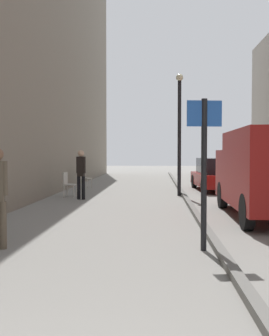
{
  "coord_description": "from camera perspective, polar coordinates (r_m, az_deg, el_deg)",
  "views": [
    {
      "loc": [
        0.53,
        -1.33,
        1.68
      ],
      "look_at": [
        -0.18,
        11.65,
        1.2
      ],
      "focal_mm": 43.35,
      "sensor_mm": 36.0,
      "label": 1
    }
  ],
  "objects": [
    {
      "name": "ground_plane",
      "position": [
        13.45,
        0.85,
        -5.05
      ],
      "size": [
        80.0,
        80.0,
        0.0
      ],
      "primitive_type": "plane",
      "color": "gray"
    },
    {
      "name": "kerb_strip",
      "position": [
        13.47,
        7.6,
        -4.79
      ],
      "size": [
        0.16,
        40.0,
        0.12
      ],
      "primitive_type": "cube",
      "color": "#615F5B",
      "rests_on": "ground_plane"
    },
    {
      "name": "pedestrian_main_foreground",
      "position": [
        14.74,
        -7.53,
        -0.42
      ],
      "size": [
        0.35,
        0.23,
        1.78
      ],
      "rotation": [
        0.0,
        0.0,
        2.96
      ],
      "color": "black",
      "rests_on": "ground_plane"
    },
    {
      "name": "delivery_van",
      "position": [
        10.98,
        18.43,
        -0.41
      ],
      "size": [
        2.11,
        5.16,
        2.24
      ],
      "rotation": [
        0.0,
        0.0,
        -0.01
      ],
      "color": "maroon",
      "rests_on": "ground_plane"
    },
    {
      "name": "parked_car",
      "position": [
        18.47,
        11.54,
        -0.92
      ],
      "size": [
        2.02,
        4.29,
        1.45
      ],
      "rotation": [
        0.0,
        0.0,
        0.05
      ],
      "color": "maroon",
      "rests_on": "ground_plane"
    },
    {
      "name": "street_sign_post",
      "position": [
        7.02,
        9.75,
        1.01
      ],
      "size": [
        0.6,
        0.11,
        2.6
      ],
      "rotation": [
        0.0,
        0.0,
        3.27
      ],
      "color": "black",
      "rests_on": "ground_plane"
    },
    {
      "name": "lamp_post",
      "position": [
        16.02,
        6.33,
        5.85
      ],
      "size": [
        0.28,
        0.28,
        4.76
      ],
      "color": "black",
      "rests_on": "ground_plane"
    },
    {
      "name": "cafe_chair_near_window",
      "position": [
        19.47,
        -7.06,
        -1.23
      ],
      "size": [
        0.57,
        0.57,
        0.94
      ],
      "rotation": [
        0.0,
        0.0,
        4.33
      ],
      "color": "#B7B2A8",
      "rests_on": "ground_plane"
    },
    {
      "name": "cafe_chair_by_doorway",
      "position": [
        15.7,
        -9.34,
        -2.04
      ],
      "size": [
        0.49,
        0.49,
        0.94
      ],
      "rotation": [
        0.0,
        0.0,
        4.59
      ],
      "color": "#B7B2A8",
      "rests_on": "ground_plane"
    }
  ]
}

